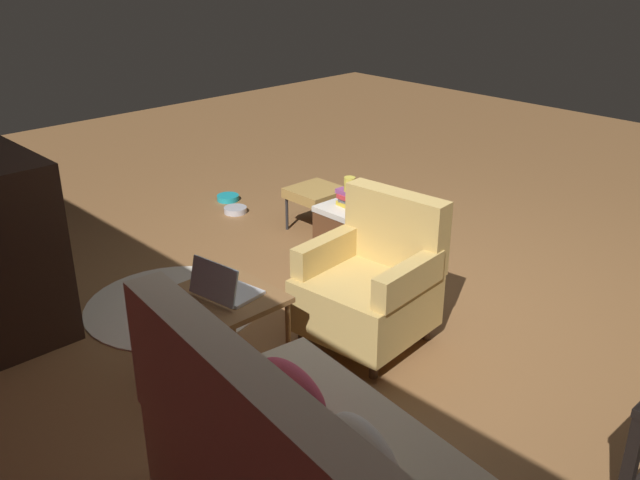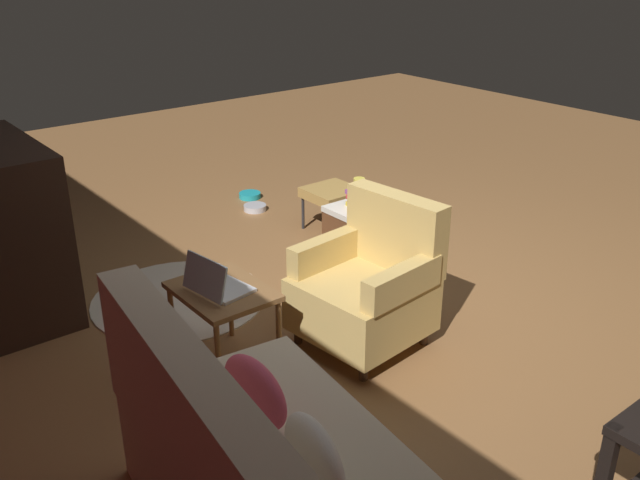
{
  "view_description": "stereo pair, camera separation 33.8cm",
  "coord_description": "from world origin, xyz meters",
  "px_view_note": "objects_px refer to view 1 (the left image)",
  "views": [
    {
      "loc": [
        -2.68,
        3.17,
        2.22
      ],
      "look_at": [
        0.08,
        0.53,
        0.55
      ],
      "focal_mm": 38.93,
      "sensor_mm": 36.0,
      "label": 1
    },
    {
      "loc": [
        -2.9,
        2.92,
        2.22
      ],
      "look_at": [
        0.08,
        0.53,
        0.55
      ],
      "focal_mm": 38.93,
      "sensor_mm": 36.0,
      "label": 2
    }
  ],
  "objects_px": {
    "armchair": "(372,284)",
    "wicker_hamper": "(356,237)",
    "ottoman": "(316,194)",
    "laptop": "(224,288)",
    "laptop_desk": "(230,302)",
    "tv_remote": "(354,199)",
    "yellow_mug": "(350,184)",
    "pet_bowl_steel": "(235,210)",
    "pet_bowl_teal": "(228,198)",
    "book_stack_hamper": "(356,199)"
  },
  "relations": [
    {
      "from": "armchair",
      "to": "wicker_hamper",
      "type": "relative_size",
      "value": 1.81
    },
    {
      "from": "wicker_hamper",
      "to": "ottoman",
      "type": "height_order",
      "value": "wicker_hamper"
    },
    {
      "from": "laptop",
      "to": "pet_bowl_teal",
      "type": "height_order",
      "value": "laptop"
    },
    {
      "from": "ottoman",
      "to": "pet_bowl_teal",
      "type": "distance_m",
      "value": 1.11
    },
    {
      "from": "armchair",
      "to": "laptop",
      "type": "distance_m",
      "value": 0.91
    },
    {
      "from": "wicker_hamper",
      "to": "tv_remote",
      "type": "relative_size",
      "value": 3.0
    },
    {
      "from": "yellow_mug",
      "to": "pet_bowl_teal",
      "type": "bearing_deg",
      "value": -7.35
    },
    {
      "from": "wicker_hamper",
      "to": "pet_bowl_teal",
      "type": "height_order",
      "value": "wicker_hamper"
    },
    {
      "from": "armchair",
      "to": "ottoman",
      "type": "relative_size",
      "value": 2.17
    },
    {
      "from": "laptop_desk",
      "to": "yellow_mug",
      "type": "distance_m",
      "value": 1.48
    },
    {
      "from": "yellow_mug",
      "to": "ottoman",
      "type": "bearing_deg",
      "value": -25.78
    },
    {
      "from": "pet_bowl_teal",
      "to": "wicker_hamper",
      "type": "bearing_deg",
      "value": 174.17
    },
    {
      "from": "armchair",
      "to": "book_stack_hamper",
      "type": "height_order",
      "value": "armchair"
    },
    {
      "from": "ottoman",
      "to": "book_stack_hamper",
      "type": "bearing_deg",
      "value": 157.7
    },
    {
      "from": "yellow_mug",
      "to": "pet_bowl_steel",
      "type": "distance_m",
      "value": 1.59
    },
    {
      "from": "armchair",
      "to": "laptop",
      "type": "bearing_deg",
      "value": 70.65
    },
    {
      "from": "wicker_hamper",
      "to": "armchair",
      "type": "bearing_deg",
      "value": 139.05
    },
    {
      "from": "laptop",
      "to": "yellow_mug",
      "type": "relative_size",
      "value": 3.53
    },
    {
      "from": "wicker_hamper",
      "to": "book_stack_hamper",
      "type": "bearing_deg",
      "value": 56.36
    },
    {
      "from": "pet_bowl_steel",
      "to": "armchair",
      "type": "bearing_deg",
      "value": 163.15
    },
    {
      "from": "laptop_desk",
      "to": "pet_bowl_teal",
      "type": "relative_size",
      "value": 2.8
    },
    {
      "from": "laptop",
      "to": "pet_bowl_teal",
      "type": "bearing_deg",
      "value": -36.7
    },
    {
      "from": "pet_bowl_steel",
      "to": "pet_bowl_teal",
      "type": "height_order",
      "value": "same"
    },
    {
      "from": "yellow_mug",
      "to": "laptop_desk",
      "type": "bearing_deg",
      "value": 108.13
    },
    {
      "from": "armchair",
      "to": "wicker_hamper",
      "type": "bearing_deg",
      "value": -40.95
    },
    {
      "from": "pet_bowl_steel",
      "to": "tv_remote",
      "type": "bearing_deg",
      "value": -178.4
    },
    {
      "from": "laptop",
      "to": "yellow_mug",
      "type": "bearing_deg",
      "value": -72.14
    },
    {
      "from": "laptop",
      "to": "tv_remote",
      "type": "relative_size",
      "value": 2.2
    },
    {
      "from": "laptop_desk",
      "to": "tv_remote",
      "type": "relative_size",
      "value": 3.5
    },
    {
      "from": "laptop_desk",
      "to": "laptop",
      "type": "distance_m",
      "value": 0.11
    },
    {
      "from": "armchair",
      "to": "laptop_desk",
      "type": "relative_size",
      "value": 1.55
    },
    {
      "from": "armchair",
      "to": "tv_remote",
      "type": "xyz_separation_m",
      "value": [
        0.83,
        -0.71,
        0.13
      ]
    },
    {
      "from": "armchair",
      "to": "book_stack_hamper",
      "type": "bearing_deg",
      "value": -40.63
    },
    {
      "from": "armchair",
      "to": "tv_remote",
      "type": "distance_m",
      "value": 1.1
    },
    {
      "from": "armchair",
      "to": "ottoman",
      "type": "bearing_deg",
      "value": -32.45
    },
    {
      "from": "ottoman",
      "to": "laptop",
      "type": "bearing_deg",
      "value": 123.21
    },
    {
      "from": "yellow_mug",
      "to": "armchair",
      "type": "bearing_deg",
      "value": 142.18
    },
    {
      "from": "pet_bowl_steel",
      "to": "pet_bowl_teal",
      "type": "xyz_separation_m",
      "value": [
        0.3,
        -0.14,
        0.0
      ]
    },
    {
      "from": "yellow_mug",
      "to": "wicker_hamper",
      "type": "bearing_deg",
      "value": -122.47
    },
    {
      "from": "ottoman",
      "to": "pet_bowl_steel",
      "type": "relative_size",
      "value": 2.0
    },
    {
      "from": "book_stack_hamper",
      "to": "pet_bowl_teal",
      "type": "relative_size",
      "value": 1.29
    },
    {
      "from": "book_stack_hamper",
      "to": "ottoman",
      "type": "relative_size",
      "value": 0.65
    },
    {
      "from": "wicker_hamper",
      "to": "tv_remote",
      "type": "bearing_deg",
      "value": -38.66
    },
    {
      "from": "armchair",
      "to": "yellow_mug",
      "type": "height_order",
      "value": "armchair"
    },
    {
      "from": "laptop",
      "to": "ottoman",
      "type": "relative_size",
      "value": 0.88
    },
    {
      "from": "laptop_desk",
      "to": "tv_remote",
      "type": "height_order",
      "value": "tv_remote"
    },
    {
      "from": "yellow_mug",
      "to": "laptop",
      "type": "bearing_deg",
      "value": 107.86
    },
    {
      "from": "pet_bowl_teal",
      "to": "yellow_mug",
      "type": "bearing_deg",
      "value": 172.65
    },
    {
      "from": "laptop_desk",
      "to": "pet_bowl_steel",
      "type": "bearing_deg",
      "value": -37.52
    },
    {
      "from": "armchair",
      "to": "tv_remote",
      "type": "height_order",
      "value": "armchair"
    }
  ]
}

